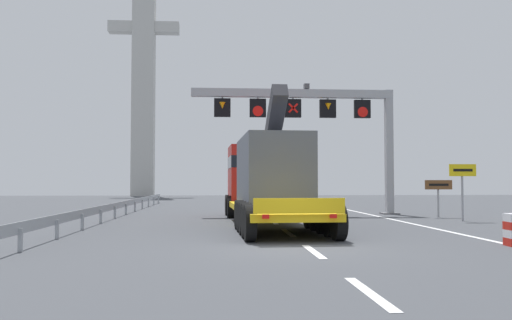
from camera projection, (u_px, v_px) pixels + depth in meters
The scene contains 9 objects.
ground at pixel (292, 247), 14.36m from camera, with size 112.00×112.00×0.00m, color #424449.
lane_markings at pixel (268, 218), 25.86m from camera, with size 0.20×37.62×0.01m.
edge_line_right at pixel (381, 217), 26.75m from camera, with size 0.20×63.00×0.01m, color silver.
overhead_lane_gantry at pixel (318, 113), 29.09m from camera, with size 11.44×0.90×7.21m.
heavy_haul_truck_yellow at pixel (264, 177), 23.19m from camera, with size 3.49×14.14×5.30m.
exit_sign_yellow at pixel (463, 179), 23.89m from camera, with size 1.25×0.15×2.59m.
tourist_info_sign_brown at pixel (438, 189), 26.38m from camera, with size 1.39×0.15×1.88m.
guardrail_left at pixel (125, 204), 28.57m from camera, with size 0.13×33.45×0.76m.
bridge_pylon_distant at pixel (144, 57), 67.77m from camera, with size 9.00×2.00×35.02m.
Camera 1 is at (-2.00, -14.34, 1.78)m, focal length 36.91 mm.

